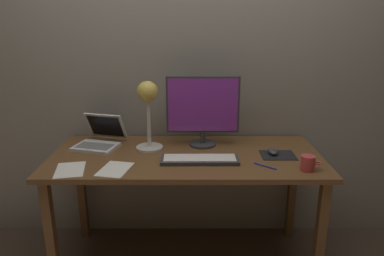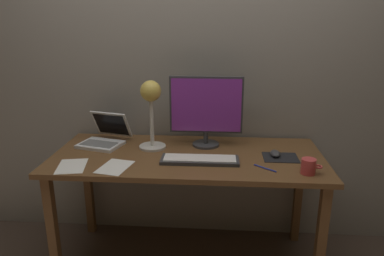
{
  "view_description": "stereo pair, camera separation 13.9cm",
  "coord_description": "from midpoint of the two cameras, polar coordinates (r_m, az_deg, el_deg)",
  "views": [
    {
      "loc": [
        0.04,
        -2.01,
        1.52
      ],
      "look_at": [
        0.03,
        -0.05,
        0.92
      ],
      "focal_mm": 33.88,
      "sensor_mm": 36.0,
      "label": 1
    },
    {
      "loc": [
        0.17,
        -2.01,
        1.52
      ],
      "look_at": [
        0.03,
        -0.05,
        0.92
      ],
      "focal_mm": 33.88,
      "sensor_mm": 36.0,
      "label": 2
    }
  ],
  "objects": [
    {
      "name": "monitor",
      "position": [
        2.24,
        0.08,
        3.15
      ],
      "size": [
        0.45,
        0.17,
        0.44
      ],
      "color": "#38383A",
      "rests_on": "desk"
    },
    {
      "name": "pen",
      "position": [
        2.01,
        9.64,
        -5.96
      ],
      "size": [
        0.11,
        0.1,
        0.01
      ],
      "primitive_type": "cylinder",
      "rotation": [
        0.0,
        1.57,
        -0.7
      ],
      "color": "#2633A5",
      "rests_on": "desk"
    },
    {
      "name": "mousepad",
      "position": [
        2.19,
        11.75,
        -4.23
      ],
      "size": [
        0.2,
        0.16,
        0.0
      ],
      "primitive_type": "cube",
      "color": "black",
      "rests_on": "desk"
    },
    {
      "name": "coffee_mug",
      "position": [
        2.0,
        16.06,
        -5.36
      ],
      "size": [
        0.11,
        0.08,
        0.08
      ],
      "color": "#CC3F3F",
      "rests_on": "desk"
    },
    {
      "name": "mouse",
      "position": [
        2.19,
        10.96,
        -3.66
      ],
      "size": [
        0.06,
        0.1,
        0.03
      ],
      "primitive_type": "ellipsoid",
      "color": "#38383A",
      "rests_on": "mousepad"
    },
    {
      "name": "back_wall",
      "position": [
        2.42,
        -2.39,
        11.76
      ],
      "size": [
        4.8,
        0.06,
        2.6
      ],
      "primitive_type": "cube",
      "color": "gray",
      "rests_on": "ground"
    },
    {
      "name": "desk_lamp",
      "position": [
        2.19,
        -8.62,
        3.96
      ],
      "size": [
        0.16,
        0.16,
        0.42
      ],
      "color": "beige",
      "rests_on": "desk"
    },
    {
      "name": "keyboard_main",
      "position": [
        2.05,
        -0.59,
        -5.0
      ],
      "size": [
        0.44,
        0.14,
        0.03
      ],
      "color": "#38383A",
      "rests_on": "desk"
    },
    {
      "name": "laptop",
      "position": [
        2.39,
        -15.67,
        -1.33
      ],
      "size": [
        0.32,
        0.34,
        0.2
      ],
      "color": "silver",
      "rests_on": "desk"
    },
    {
      "name": "paper_sheet_near_mouse",
      "position": [
        2.01,
        -13.87,
        -6.33
      ],
      "size": [
        0.19,
        0.24,
        0.0
      ],
      "primitive_type": "cube",
      "rotation": [
        0.0,
        0.0,
        -0.2
      ],
      "color": "white",
      "rests_on": "desk"
    },
    {
      "name": "desk",
      "position": [
        2.19,
        -2.64,
        -6.14
      ],
      "size": [
        1.6,
        0.7,
        0.74
      ],
      "color": "brown",
      "rests_on": "ground"
    },
    {
      "name": "paper_sheet_by_keyboard",
      "position": [
        2.08,
        -20.36,
        -6.17
      ],
      "size": [
        0.19,
        0.23,
        0.0
      ],
      "primitive_type": "cube",
      "rotation": [
        0.0,
        0.0,
        0.2
      ],
      "color": "white",
      "rests_on": "desk"
    }
  ]
}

